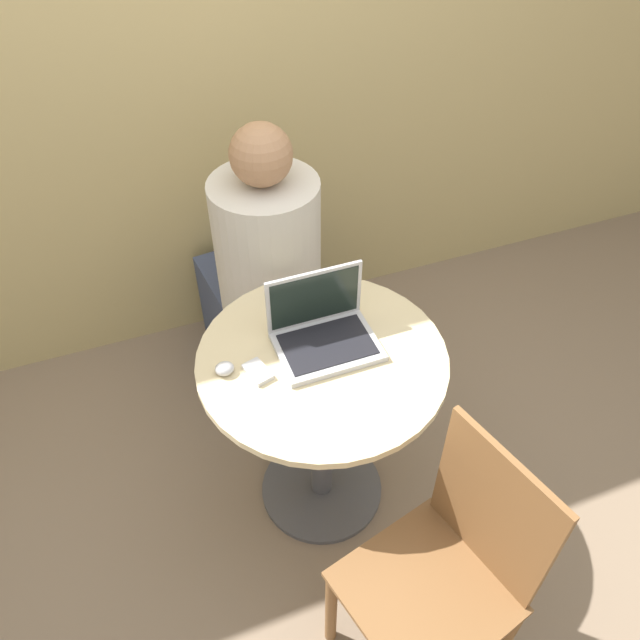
{
  "coord_description": "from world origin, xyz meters",
  "views": [
    {
      "loc": [
        -0.46,
        -1.19,
        2.12
      ],
      "look_at": [
        0.01,
        0.05,
        0.85
      ],
      "focal_mm": 35.0,
      "sensor_mm": 36.0,
      "label": 1
    }
  ],
  "objects_px": {
    "cell_phone": "(257,371)",
    "person_seated": "(264,282)",
    "laptop": "(323,331)",
    "chair_empty": "(446,573)"
  },
  "relations": [
    {
      "from": "cell_phone",
      "to": "chair_empty",
      "type": "bearing_deg",
      "value": -62.73
    },
    {
      "from": "cell_phone",
      "to": "person_seated",
      "type": "xyz_separation_m",
      "value": [
        0.21,
        0.68,
        -0.26
      ]
    },
    {
      "from": "cell_phone",
      "to": "chair_empty",
      "type": "xyz_separation_m",
      "value": [
        0.32,
        -0.62,
        -0.29
      ]
    },
    {
      "from": "laptop",
      "to": "person_seated",
      "type": "height_order",
      "value": "person_seated"
    },
    {
      "from": "laptop",
      "to": "person_seated",
      "type": "bearing_deg",
      "value": 91.15
    },
    {
      "from": "person_seated",
      "to": "cell_phone",
      "type": "bearing_deg",
      "value": -107.33
    },
    {
      "from": "cell_phone",
      "to": "chair_empty",
      "type": "relative_size",
      "value": 0.12
    },
    {
      "from": "cell_phone",
      "to": "chair_empty",
      "type": "height_order",
      "value": "chair_empty"
    },
    {
      "from": "person_seated",
      "to": "laptop",
      "type": "bearing_deg",
      "value": -88.85
    },
    {
      "from": "cell_phone",
      "to": "person_seated",
      "type": "distance_m",
      "value": 0.76
    }
  ]
}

